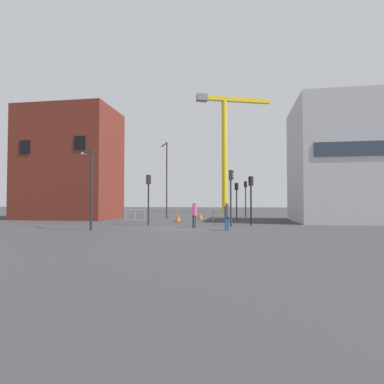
{
  "coord_description": "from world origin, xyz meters",
  "views": [
    {
      "loc": [
        4.18,
        -20.36,
        1.78
      ],
      "look_at": [
        0.0,
        6.08,
        2.63
      ],
      "focal_mm": 28.83,
      "sensor_mm": 36.0,
      "label": 1
    }
  ],
  "objects_px": {
    "construction_crane": "(225,136)",
    "traffic_cone_by_barrier": "(178,218)",
    "traffic_light_island": "(246,193)",
    "traffic_light_verge": "(236,195)",
    "traffic_light_corner": "(231,189)",
    "traffic_light_median": "(251,192)",
    "streetlamp_tall": "(166,174)",
    "streetlamp_short": "(90,181)",
    "traffic_cone_on_verge": "(201,217)",
    "pedestrian_waiting": "(227,214)",
    "pedestrian_walking": "(194,213)",
    "traffic_light_crosswalk": "(149,191)"
  },
  "relations": [
    {
      "from": "construction_crane",
      "to": "traffic_cone_on_verge",
      "type": "distance_m",
      "value": 25.09
    },
    {
      "from": "streetlamp_short",
      "to": "traffic_cone_by_barrier",
      "type": "bearing_deg",
      "value": 66.2
    },
    {
      "from": "pedestrian_walking",
      "to": "traffic_light_crosswalk",
      "type": "bearing_deg",
      "value": 155.32
    },
    {
      "from": "streetlamp_short",
      "to": "traffic_light_verge",
      "type": "xyz_separation_m",
      "value": [
        9.03,
        12.6,
        -0.64
      ]
    },
    {
      "from": "traffic_light_median",
      "to": "pedestrian_waiting",
      "type": "xyz_separation_m",
      "value": [
        -1.6,
        -4.27,
        -1.48
      ]
    },
    {
      "from": "streetlamp_short",
      "to": "traffic_light_crosswalk",
      "type": "distance_m",
      "value": 4.96
    },
    {
      "from": "construction_crane",
      "to": "streetlamp_tall",
      "type": "relative_size",
      "value": 2.42
    },
    {
      "from": "traffic_light_island",
      "to": "traffic_light_verge",
      "type": "bearing_deg",
      "value": -100.14
    },
    {
      "from": "construction_crane",
      "to": "traffic_light_crosswalk",
      "type": "height_order",
      "value": "construction_crane"
    },
    {
      "from": "streetlamp_tall",
      "to": "traffic_light_island",
      "type": "distance_m",
      "value": 9.59
    },
    {
      "from": "traffic_light_median",
      "to": "pedestrian_waiting",
      "type": "height_order",
      "value": "traffic_light_median"
    },
    {
      "from": "streetlamp_tall",
      "to": "pedestrian_waiting",
      "type": "relative_size",
      "value": 4.7
    },
    {
      "from": "construction_crane",
      "to": "traffic_light_median",
      "type": "height_order",
      "value": "construction_crane"
    },
    {
      "from": "traffic_light_island",
      "to": "traffic_light_corner",
      "type": "bearing_deg",
      "value": -95.07
    },
    {
      "from": "construction_crane",
      "to": "traffic_light_corner",
      "type": "height_order",
      "value": "construction_crane"
    },
    {
      "from": "traffic_light_verge",
      "to": "pedestrian_waiting",
      "type": "height_order",
      "value": "traffic_light_verge"
    },
    {
      "from": "traffic_light_corner",
      "to": "traffic_light_crosswalk",
      "type": "xyz_separation_m",
      "value": [
        -6.18,
        0.32,
        -0.14
      ]
    },
    {
      "from": "traffic_light_median",
      "to": "pedestrian_waiting",
      "type": "relative_size",
      "value": 2.11
    },
    {
      "from": "construction_crane",
      "to": "traffic_light_median",
      "type": "relative_size",
      "value": 5.37
    },
    {
      "from": "traffic_cone_by_barrier",
      "to": "streetlamp_short",
      "type": "bearing_deg",
      "value": -113.8
    },
    {
      "from": "streetlamp_tall",
      "to": "streetlamp_short",
      "type": "distance_m",
      "value": 14.43
    },
    {
      "from": "traffic_cone_by_barrier",
      "to": "traffic_light_median",
      "type": "bearing_deg",
      "value": -29.27
    },
    {
      "from": "pedestrian_walking",
      "to": "traffic_light_island",
      "type": "bearing_deg",
      "value": 76.74
    },
    {
      "from": "traffic_light_crosswalk",
      "to": "traffic_cone_on_verge",
      "type": "distance_m",
      "value": 8.98
    },
    {
      "from": "traffic_light_crosswalk",
      "to": "traffic_cone_by_barrier",
      "type": "xyz_separation_m",
      "value": [
        1.34,
        4.64,
        -2.25
      ]
    },
    {
      "from": "traffic_light_corner",
      "to": "pedestrian_walking",
      "type": "distance_m",
      "value": 3.25
    },
    {
      "from": "construction_crane",
      "to": "traffic_light_median",
      "type": "xyz_separation_m",
      "value": [
        3.32,
        -28.69,
        -10.42
      ]
    },
    {
      "from": "traffic_light_verge",
      "to": "traffic_light_crosswalk",
      "type": "xyz_separation_m",
      "value": [
        -6.46,
        -8.39,
        0.1
      ]
    },
    {
      "from": "traffic_light_verge",
      "to": "traffic_light_island",
      "type": "bearing_deg",
      "value": 79.86
    },
    {
      "from": "streetlamp_short",
      "to": "pedestrian_waiting",
      "type": "height_order",
      "value": "streetlamp_short"
    },
    {
      "from": "streetlamp_tall",
      "to": "traffic_cone_by_barrier",
      "type": "relative_size",
      "value": 12.1
    },
    {
      "from": "streetlamp_tall",
      "to": "construction_crane",
      "type": "bearing_deg",
      "value": 74.65
    },
    {
      "from": "traffic_light_corner",
      "to": "pedestrian_walking",
      "type": "relative_size",
      "value": 2.26
    },
    {
      "from": "construction_crane",
      "to": "traffic_light_island",
      "type": "distance_m",
      "value": 19.14
    },
    {
      "from": "streetlamp_tall",
      "to": "streetlamp_short",
      "type": "xyz_separation_m",
      "value": [
        -1.45,
        -14.26,
        -1.71
      ]
    },
    {
      "from": "streetlamp_tall",
      "to": "traffic_cone_by_barrier",
      "type": "distance_m",
      "value": 7.46
    },
    {
      "from": "streetlamp_short",
      "to": "traffic_cone_by_barrier",
      "type": "height_order",
      "value": "streetlamp_short"
    },
    {
      "from": "traffic_light_verge",
      "to": "traffic_cone_by_barrier",
      "type": "height_order",
      "value": "traffic_light_verge"
    },
    {
      "from": "pedestrian_walking",
      "to": "pedestrian_waiting",
      "type": "height_order",
      "value": "pedestrian_walking"
    },
    {
      "from": "traffic_light_corner",
      "to": "traffic_light_median",
      "type": "bearing_deg",
      "value": 44.72
    },
    {
      "from": "streetlamp_tall",
      "to": "traffic_light_median",
      "type": "xyz_separation_m",
      "value": [
        8.74,
        -8.94,
        -2.33
      ]
    },
    {
      "from": "traffic_light_crosswalk",
      "to": "pedestrian_waiting",
      "type": "bearing_deg",
      "value": -27.69
    },
    {
      "from": "streetlamp_tall",
      "to": "traffic_light_island",
      "type": "relative_size",
      "value": 1.97
    },
    {
      "from": "traffic_light_median",
      "to": "traffic_light_corner",
      "type": "bearing_deg",
      "value": -135.28
    },
    {
      "from": "construction_crane",
      "to": "traffic_cone_by_barrier",
      "type": "relative_size",
      "value": 29.24
    },
    {
      "from": "streetlamp_short",
      "to": "traffic_cone_on_verge",
      "type": "bearing_deg",
      "value": 66.15
    },
    {
      "from": "pedestrian_walking",
      "to": "streetlamp_short",
      "type": "bearing_deg",
      "value": -158.61
    },
    {
      "from": "traffic_light_island",
      "to": "pedestrian_walking",
      "type": "xyz_separation_m",
      "value": [
        -3.67,
        -15.6,
        -1.74
      ]
    },
    {
      "from": "traffic_light_island",
      "to": "streetlamp_short",
      "type": "bearing_deg",
      "value": -118.97
    },
    {
      "from": "pedestrian_walking",
      "to": "traffic_cone_on_verge",
      "type": "relative_size",
      "value": 2.9
    }
  ]
}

